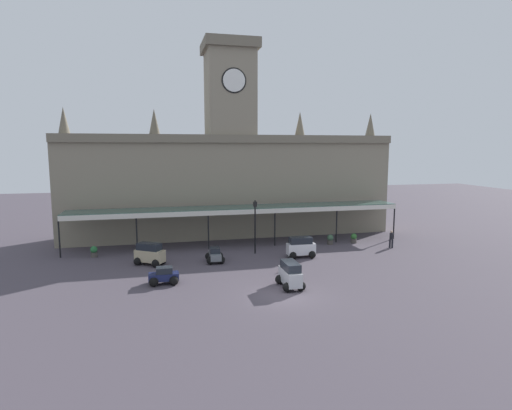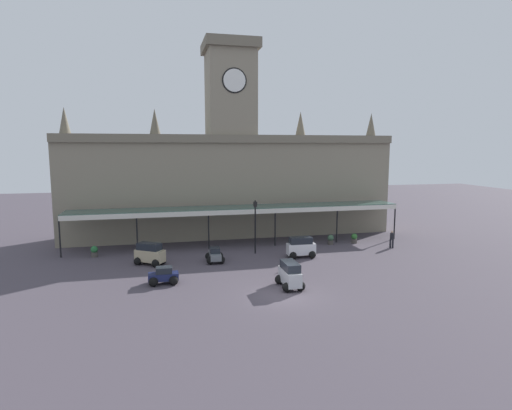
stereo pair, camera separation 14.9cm
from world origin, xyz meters
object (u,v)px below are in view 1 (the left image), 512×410
at_px(planter_near_kerb, 330,239).
at_px(car_beige_van, 150,255).
at_px(victorian_lamppost, 255,220).
at_px(planter_forecourt_centre, 94,251).
at_px(car_white_van, 301,248).
at_px(car_grey_sedan, 215,256).
at_px(pedestrian_beside_cars, 391,238).
at_px(car_silver_van, 290,276).
at_px(traffic_cone, 284,267).
at_px(planter_by_canopy, 354,238).
at_px(car_navy_sedan, 164,277).

bearing_deg(planter_near_kerb, car_beige_van, -168.99).
distance_m(victorian_lamppost, planter_forecourt_centre, 14.17).
xyz_separation_m(car_white_van, car_grey_sedan, (-7.39, 0.31, -0.30)).
distance_m(pedestrian_beside_cars, victorian_lamppost, 13.15).
height_order(car_silver_van, pedestrian_beside_cars, car_silver_van).
xyz_separation_m(traffic_cone, planter_by_canopy, (9.61, 7.58, 0.16)).
relative_size(car_navy_sedan, traffic_cone, 3.10).
bearing_deg(car_white_van, pedestrian_beside_cars, 7.80).
xyz_separation_m(car_white_van, planter_forecourt_centre, (-17.32, 4.25, -0.32)).
distance_m(car_silver_van, planter_by_canopy, 15.19).
distance_m(traffic_cone, planter_by_canopy, 12.24).
relative_size(car_grey_sedan, planter_near_kerb, 2.16).
height_order(traffic_cone, planter_near_kerb, planter_near_kerb).
distance_m(car_grey_sedan, victorian_lamppost, 4.99).
distance_m(car_navy_sedan, victorian_lamppost, 10.81).
distance_m(car_navy_sedan, pedestrian_beside_cars, 21.82).
relative_size(pedestrian_beside_cars, planter_near_kerb, 1.74).
relative_size(car_grey_sedan, pedestrian_beside_cars, 1.24).
bearing_deg(victorian_lamppost, planter_near_kerb, 12.26).
height_order(car_white_van, car_navy_sedan, car_white_van).
xyz_separation_m(car_silver_van, planter_forecourt_centre, (-14.00, 11.47, -0.32)).
xyz_separation_m(car_grey_sedan, traffic_cone, (4.73, -3.92, -0.17)).
height_order(car_beige_van, car_navy_sedan, car_beige_van).
height_order(car_silver_van, planter_forecourt_centre, car_silver_van).
xyz_separation_m(planter_near_kerb, planter_by_canopy, (2.51, 0.01, 0.00)).
bearing_deg(planter_forecourt_centre, planter_near_kerb, -0.75).
relative_size(car_silver_van, planter_forecourt_centre, 2.51).
bearing_deg(victorian_lamppost, planter_forecourt_centre, 171.70).
distance_m(traffic_cone, planter_near_kerb, 10.38).
bearing_deg(traffic_cone, car_silver_van, -100.35).
distance_m(car_beige_van, pedestrian_beside_cars, 22.04).
relative_size(car_navy_sedan, planter_forecourt_centre, 2.14).
xyz_separation_m(car_white_van, pedestrian_beside_cars, (9.44, 1.29, 0.10)).
height_order(car_navy_sedan, planter_near_kerb, car_navy_sedan).
bearing_deg(planter_near_kerb, traffic_cone, -133.15).
relative_size(car_white_van, traffic_cone, 3.67).
distance_m(car_silver_van, victorian_lamppost, 9.71).
bearing_deg(planter_near_kerb, car_silver_van, -124.74).
height_order(pedestrian_beside_cars, planter_near_kerb, pedestrian_beside_cars).
xyz_separation_m(car_beige_van, planter_near_kerb, (17.03, 3.31, -0.32)).
distance_m(planter_near_kerb, planter_by_canopy, 2.51).
relative_size(pedestrian_beside_cars, planter_by_canopy, 1.74).
height_order(victorian_lamppost, planter_near_kerb, victorian_lamppost).
bearing_deg(planter_by_canopy, victorian_lamppost, -170.58).
xyz_separation_m(car_grey_sedan, pedestrian_beside_cars, (16.82, 0.98, 0.41)).
bearing_deg(car_navy_sedan, traffic_cone, 5.68).
bearing_deg(pedestrian_beside_cars, planter_forecourt_centre, 173.69).
bearing_deg(car_beige_van, planter_near_kerb, 11.01).
distance_m(car_white_van, car_grey_sedan, 7.40).
bearing_deg(car_white_van, car_beige_van, 177.03).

